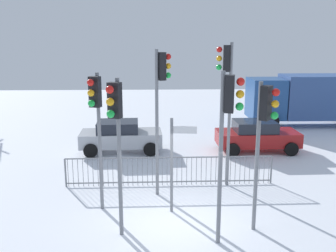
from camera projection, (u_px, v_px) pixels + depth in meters
ground_plane at (174, 223)px, 11.23m from camera, size 60.00×60.00×0.00m
traffic_light_mid_left at (228, 120)px, 9.38m from camera, size 0.56×0.36×4.51m
traffic_light_rear_right at (96, 112)px, 11.33m from camera, size 0.37×0.55×4.29m
traffic_light_rear_left at (116, 124)px, 9.73m from camera, size 0.38×0.54×4.30m
traffic_light_foreground_right at (227, 83)px, 13.31m from camera, size 0.57×0.34×5.14m
traffic_light_mid_right at (264, 124)px, 10.09m from camera, size 0.48×0.45×4.17m
traffic_light_foreground_left at (161, 90)px, 12.54m from camera, size 0.53×0.39×4.93m
direction_sign_post at (174, 160)px, 11.59m from camera, size 0.79×0.15×2.97m
pedestrian_guard_railing at (170, 171)px, 14.01m from camera, size 7.59×0.11×1.07m
car_red_near at (257, 135)px, 18.23m from camera, size 3.83×1.98×1.47m
car_silver_far at (120, 136)px, 18.16m from camera, size 3.87×2.06×1.47m
delivery_truck at (308, 97)px, 23.50m from camera, size 7.05×2.70×3.10m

